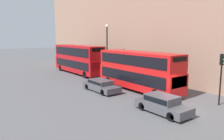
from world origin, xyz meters
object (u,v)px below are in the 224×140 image
(car_hatchback, at_px, (101,85))
(pedestrian, at_px, (108,70))
(bus_second_in_queue, at_px, (78,58))
(car_dark_sedan, at_px, (162,104))
(bus_leading, at_px, (138,69))
(traffic_light, at_px, (222,69))

(car_hatchback, height_order, pedestrian, pedestrian)
(bus_second_in_queue, height_order, car_dark_sedan, bus_second_in_queue)
(bus_leading, relative_size, pedestrian, 6.42)
(car_hatchback, bearing_deg, bus_second_in_queue, 73.31)
(bus_leading, bearing_deg, car_hatchback, 149.86)
(car_dark_sedan, height_order, traffic_light, traffic_light)
(bus_second_in_queue, height_order, pedestrian, bus_second_in_queue)
(bus_second_in_queue, relative_size, car_dark_sedan, 2.65)
(car_dark_sedan, bearing_deg, bus_leading, 61.55)
(bus_second_in_queue, bearing_deg, pedestrian, -56.07)
(bus_second_in_queue, distance_m, pedestrian, 5.19)
(car_hatchback, distance_m, traffic_light, 11.44)
(car_dark_sedan, bearing_deg, bus_second_in_queue, 80.15)
(bus_leading, relative_size, car_dark_sedan, 2.44)
(bus_leading, bearing_deg, car_dark_sedan, -118.45)
(traffic_light, relative_size, pedestrian, 2.62)
(bus_second_in_queue, xyz_separation_m, traffic_light, (1.93, -21.17, 0.69))
(car_hatchback, relative_size, traffic_light, 1.09)
(car_dark_sedan, relative_size, traffic_light, 1.01)
(bus_leading, distance_m, traffic_light, 8.13)
(pedestrian, bearing_deg, car_dark_sedan, -111.64)
(car_dark_sedan, xyz_separation_m, traffic_light, (5.33, -1.58, 2.35))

